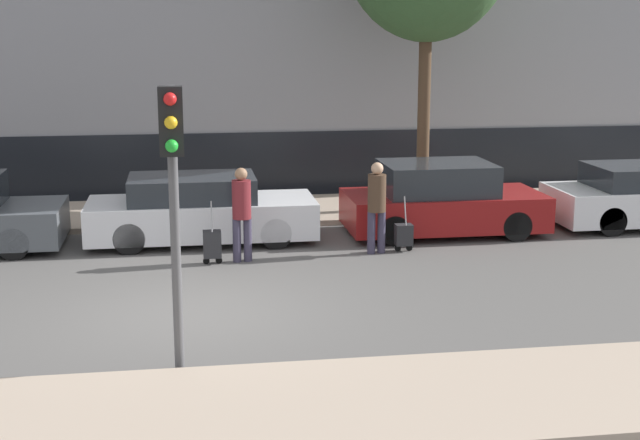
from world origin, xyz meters
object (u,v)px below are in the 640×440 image
at_px(parked_car_1, 200,211).
at_px(trolley_left, 212,244).
at_px(pedestrian_right, 377,202).
at_px(trolley_right, 404,235).
at_px(parked_car_2, 441,201).
at_px(parked_bicycle, 198,197).
at_px(pedestrian_left, 242,209).
at_px(traffic_light, 173,172).

height_order(parked_car_1, trolley_left, parked_car_1).
bearing_deg(pedestrian_right, trolley_right, 179.93).
distance_m(parked_car_2, parked_bicycle, 5.37).
bearing_deg(parked_car_1, parked_car_2, -0.34).
bearing_deg(trolley_right, trolley_left, -174.18).
bearing_deg(trolley_right, parked_bicycle, 136.96).
height_order(parked_car_1, pedestrian_right, pedestrian_right).
height_order(pedestrian_right, parked_bicycle, pedestrian_right).
height_order(pedestrian_left, pedestrian_right, pedestrian_right).
bearing_deg(parked_car_2, trolley_right, -129.98).
height_order(pedestrian_left, trolley_left, pedestrian_left).
xyz_separation_m(traffic_light, parked_bicycle, (0.42, 9.01, -2.02)).
relative_size(pedestrian_right, trolley_right, 1.63).
bearing_deg(trolley_left, parked_bicycle, 92.38).
relative_size(trolley_right, parked_bicycle, 0.60).
distance_m(pedestrian_left, traffic_light, 5.53).
height_order(pedestrian_left, traffic_light, traffic_light).
xyz_separation_m(trolley_right, traffic_light, (-4.20, -5.48, 2.19)).
height_order(parked_car_1, parked_bicycle, parked_car_1).
bearing_deg(pedestrian_right, parked_bicycle, -55.00).
xyz_separation_m(pedestrian_left, trolley_left, (-0.54, -0.08, -0.62)).
relative_size(parked_car_1, parked_car_2, 1.11).
bearing_deg(trolley_left, pedestrian_left, 8.28).
bearing_deg(pedestrian_right, parked_car_2, -146.91).
height_order(pedestrian_right, trolley_right, pedestrian_right).
height_order(pedestrian_right, traffic_light, traffic_light).
xyz_separation_m(parked_car_1, parked_bicycle, (0.01, 2.16, -0.14)).
height_order(pedestrian_left, trolley_right, pedestrian_left).
bearing_deg(parked_bicycle, trolley_right, -43.04).
bearing_deg(trolley_right, parked_car_1, 160.23).
xyz_separation_m(trolley_left, trolley_right, (3.61, 0.37, -0.04)).
relative_size(pedestrian_left, trolley_left, 1.50).
bearing_deg(pedestrian_left, trolley_left, -179.94).
distance_m(trolley_left, pedestrian_right, 3.14).
bearing_deg(traffic_light, parked_bicycle, 87.30).
height_order(parked_car_2, trolley_right, parked_car_2).
xyz_separation_m(parked_car_2, pedestrian_left, (-4.19, -1.62, 0.30)).
xyz_separation_m(parked_car_1, parked_car_2, (4.91, -0.03, 0.05)).
relative_size(trolley_left, trolley_right, 1.08).
height_order(parked_car_2, traffic_light, traffic_light).
bearing_deg(parked_bicycle, parked_car_1, -90.38).
relative_size(trolley_left, parked_bicycle, 0.65).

